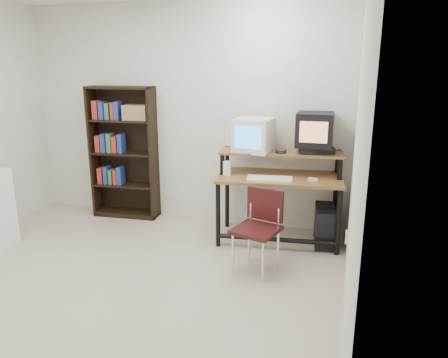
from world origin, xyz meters
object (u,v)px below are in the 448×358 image
(crt_monitor, at_px, (254,135))
(pc_tower, at_px, (324,226))
(school_chair, at_px, (259,222))
(crt_tv, at_px, (315,130))
(bookshelf, at_px, (124,151))
(computer_desk, at_px, (280,179))

(crt_monitor, distance_m, pc_tower, 1.25)
(crt_monitor, bearing_deg, pc_tower, 1.95)
(pc_tower, relative_size, school_chair, 0.58)
(crt_tv, xyz_separation_m, pc_tower, (0.17, -0.15, -1.02))
(crt_monitor, xyz_separation_m, bookshelf, (-1.69, 0.16, -0.31))
(computer_desk, height_order, pc_tower, computer_desk)
(school_chair, bearing_deg, pc_tower, 69.70)
(crt_tv, bearing_deg, school_chair, -114.06)
(crt_monitor, relative_size, crt_tv, 1.11)
(computer_desk, height_order, crt_tv, crt_tv)
(pc_tower, distance_m, school_chair, 0.99)
(crt_tv, xyz_separation_m, bookshelf, (-2.33, 0.08, -0.38))
(computer_desk, xyz_separation_m, pc_tower, (0.51, 0.00, -0.49))
(computer_desk, relative_size, bookshelf, 0.85)
(crt_tv, bearing_deg, computer_desk, -156.92)
(crt_monitor, relative_size, pc_tower, 0.96)
(computer_desk, distance_m, pc_tower, 0.70)
(crt_monitor, xyz_separation_m, school_chair, (0.25, -0.84, -0.68))
(computer_desk, bearing_deg, crt_tv, 17.73)
(bookshelf, bearing_deg, school_chair, -31.69)
(crt_monitor, relative_size, school_chair, 0.56)
(crt_tv, height_order, school_chair, crt_tv)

